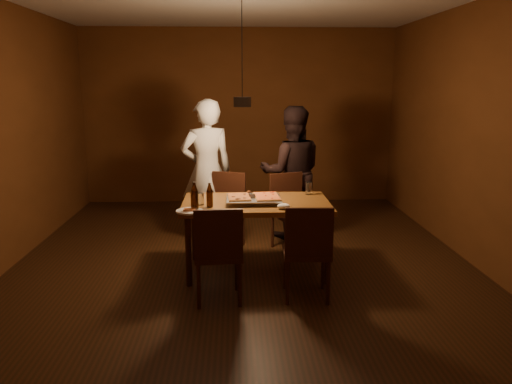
{
  "coord_description": "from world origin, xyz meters",
  "views": [
    {
      "loc": [
        -0.09,
        -5.18,
        1.94
      ],
      "look_at": [
        0.13,
        -0.21,
        0.85
      ],
      "focal_mm": 35.0,
      "sensor_mm": 36.0,
      "label": 1
    }
  ],
  "objects_px": {
    "pizza_tray": "(254,200)",
    "diner_white": "(207,171)",
    "chair_near_right": "(308,244)",
    "chair_far_left": "(226,203)",
    "beer_bottle_a": "(194,196)",
    "diner_dark": "(292,173)",
    "chair_far_right": "(290,204)",
    "chair_near_left": "(218,246)",
    "pendant_lamp": "(242,101)",
    "dining_table": "(256,208)",
    "plate_slice": "(190,211)",
    "beer_bottle_b": "(210,195)"
  },
  "relations": [
    {
      "from": "dining_table",
      "to": "chair_near_left",
      "type": "relative_size",
      "value": 3.09
    },
    {
      "from": "chair_far_left",
      "to": "chair_near_left",
      "type": "xyz_separation_m",
      "value": [
        -0.05,
        -1.61,
        0.0
      ]
    },
    {
      "from": "chair_near_left",
      "to": "plate_slice",
      "type": "relative_size",
      "value": 1.91
    },
    {
      "from": "dining_table",
      "to": "chair_far_right",
      "type": "relative_size",
      "value": 2.77
    },
    {
      "from": "chair_far_right",
      "to": "pizza_tray",
      "type": "relative_size",
      "value": 0.98
    },
    {
      "from": "chair_near_left",
      "to": "diner_dark",
      "type": "height_order",
      "value": "diner_dark"
    },
    {
      "from": "pizza_tray",
      "to": "diner_dark",
      "type": "distance_m",
      "value": 1.34
    },
    {
      "from": "plate_slice",
      "to": "pizza_tray",
      "type": "bearing_deg",
      "value": 30.81
    },
    {
      "from": "beer_bottle_b",
      "to": "pendant_lamp",
      "type": "xyz_separation_m",
      "value": [
        0.33,
        0.41,
        0.89
      ]
    },
    {
      "from": "chair_far_left",
      "to": "chair_far_right",
      "type": "relative_size",
      "value": 1.0
    },
    {
      "from": "pizza_tray",
      "to": "diner_white",
      "type": "relative_size",
      "value": 0.31
    },
    {
      "from": "beer_bottle_a",
      "to": "beer_bottle_b",
      "type": "xyz_separation_m",
      "value": [
        0.14,
        0.14,
        -0.02
      ]
    },
    {
      "from": "chair_far_left",
      "to": "chair_far_right",
      "type": "distance_m",
      "value": 0.76
    },
    {
      "from": "chair_far_left",
      "to": "chair_near_right",
      "type": "distance_m",
      "value": 1.75
    },
    {
      "from": "beer_bottle_a",
      "to": "plate_slice",
      "type": "distance_m",
      "value": 0.15
    },
    {
      "from": "dining_table",
      "to": "chair_far_right",
      "type": "bearing_deg",
      "value": 59.39
    },
    {
      "from": "chair_far_right",
      "to": "pendant_lamp",
      "type": "bearing_deg",
      "value": 22.35
    },
    {
      "from": "dining_table",
      "to": "plate_slice",
      "type": "xyz_separation_m",
      "value": [
        -0.65,
        -0.39,
        0.08
      ]
    },
    {
      "from": "chair_near_left",
      "to": "pendant_lamp",
      "type": "bearing_deg",
      "value": 72.12
    },
    {
      "from": "pizza_tray",
      "to": "diner_white",
      "type": "height_order",
      "value": "diner_white"
    },
    {
      "from": "chair_near_right",
      "to": "diner_dark",
      "type": "height_order",
      "value": "diner_dark"
    },
    {
      "from": "chair_far_right",
      "to": "pizza_tray",
      "type": "distance_m",
      "value": 0.91
    },
    {
      "from": "diner_white",
      "to": "pizza_tray",
      "type": "bearing_deg",
      "value": 99.69
    },
    {
      "from": "chair_near_right",
      "to": "pendant_lamp",
      "type": "height_order",
      "value": "pendant_lamp"
    },
    {
      "from": "chair_near_left",
      "to": "beer_bottle_a",
      "type": "distance_m",
      "value": 0.6
    },
    {
      "from": "beer_bottle_a",
      "to": "diner_white",
      "type": "xyz_separation_m",
      "value": [
        0.04,
        1.48,
        -0.01
      ]
    },
    {
      "from": "chair_far_left",
      "to": "pendant_lamp",
      "type": "bearing_deg",
      "value": 127.06
    },
    {
      "from": "chair_far_right",
      "to": "plate_slice",
      "type": "distance_m",
      "value": 1.57
    },
    {
      "from": "chair_far_right",
      "to": "chair_near_left",
      "type": "height_order",
      "value": "same"
    },
    {
      "from": "beer_bottle_a",
      "to": "dining_table",
      "type": "bearing_deg",
      "value": 29.97
    },
    {
      "from": "plate_slice",
      "to": "pendant_lamp",
      "type": "distance_m",
      "value": 1.28
    },
    {
      "from": "dining_table",
      "to": "diner_dark",
      "type": "distance_m",
      "value": 1.31
    },
    {
      "from": "chair_near_left",
      "to": "diner_white",
      "type": "height_order",
      "value": "diner_white"
    },
    {
      "from": "chair_far_left",
      "to": "diner_dark",
      "type": "bearing_deg",
      "value": -135.64
    },
    {
      "from": "chair_near_right",
      "to": "beer_bottle_a",
      "type": "relative_size",
      "value": 1.74
    },
    {
      "from": "diner_white",
      "to": "chair_far_left",
      "type": "bearing_deg",
      "value": 112.66
    },
    {
      "from": "chair_near_left",
      "to": "diner_dark",
      "type": "bearing_deg",
      "value": 61.82
    },
    {
      "from": "chair_far_left",
      "to": "plate_slice",
      "type": "height_order",
      "value": "chair_far_left"
    },
    {
      "from": "chair_near_right",
      "to": "beer_bottle_a",
      "type": "bearing_deg",
      "value": 161.01
    },
    {
      "from": "chair_far_right",
      "to": "pizza_tray",
      "type": "bearing_deg",
      "value": 38.11
    },
    {
      "from": "chair_far_left",
      "to": "beer_bottle_b",
      "type": "relative_size",
      "value": 2.24
    },
    {
      "from": "chair_near_right",
      "to": "pizza_tray",
      "type": "bearing_deg",
      "value": 124.45
    },
    {
      "from": "chair_far_left",
      "to": "beer_bottle_a",
      "type": "xyz_separation_m",
      "value": [
        -0.28,
        -1.17,
        0.35
      ]
    },
    {
      "from": "chair_far_left",
      "to": "pizza_tray",
      "type": "distance_m",
      "value": 0.93
    },
    {
      "from": "chair_far_right",
      "to": "diner_white",
      "type": "relative_size",
      "value": 0.31
    },
    {
      "from": "chair_near_right",
      "to": "beer_bottle_a",
      "type": "distance_m",
      "value": 1.16
    },
    {
      "from": "chair_far_right",
      "to": "chair_near_left",
      "type": "relative_size",
      "value": 1.12
    },
    {
      "from": "chair_near_left",
      "to": "pizza_tray",
      "type": "bearing_deg",
      "value": 61.25
    },
    {
      "from": "chair_far_right",
      "to": "chair_near_right",
      "type": "bearing_deg",
      "value": 69.17
    },
    {
      "from": "beer_bottle_b",
      "to": "pendant_lamp",
      "type": "height_order",
      "value": "pendant_lamp"
    }
  ]
}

